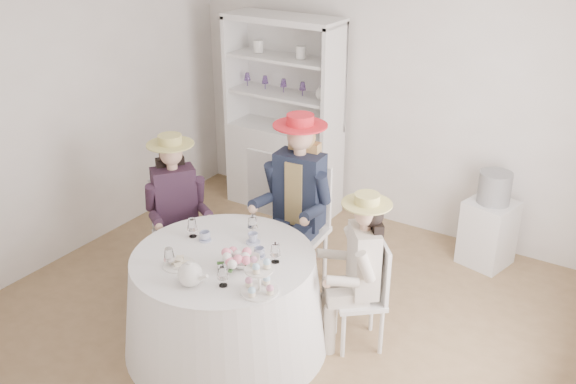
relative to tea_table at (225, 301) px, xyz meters
The scene contains 21 objects.
ground 0.71m from the tea_table, 78.07° to the left, with size 4.50×4.50×0.00m, color olive.
wall_back 2.76m from the tea_table, 87.27° to the left, with size 4.50×4.50×0.00m, color silver.
wall_front 1.72m from the tea_table, 85.04° to the right, with size 4.50×4.50×0.00m, color silver.
wall_left 2.41m from the tea_table, 164.69° to the left, with size 4.50×4.50×0.00m, color silver.
tea_table is the anchor object (origin of this frame).
hutch 2.50m from the tea_table, 112.45° to the left, with size 1.41×0.92×2.08m.
side_table 2.62m from the tea_table, 59.92° to the left, with size 0.40×0.40×0.63m, color silver.
hatbox 2.64m from the tea_table, 59.92° to the left, with size 0.29×0.29×0.29m, color black.
guest_left 1.07m from the tea_table, 151.55° to the left, with size 0.59×0.56×1.38m.
guest_mid 1.12m from the tea_table, 88.78° to the left, with size 0.57×0.60×1.57m.
guest_right 1.05m from the tea_table, 32.47° to the left, with size 0.54×0.53×1.27m.
spare_chair 1.43m from the tea_table, 108.12° to the left, with size 0.46×0.46×1.08m.
teacup_a 0.51m from the tea_table, 156.98° to the left, with size 0.08×0.08×0.07m, color white.
teacup_b 0.51m from the tea_table, 75.29° to the left, with size 0.08×0.08×0.07m, color white.
teacup_c 0.50m from the tea_table, 30.61° to the left, with size 0.08×0.08×0.06m, color white.
flower_bowl 0.47m from the tea_table, ahead, with size 0.21×0.21×0.05m, color white.
flower_arrangement 0.52m from the tea_table, 26.13° to the right, with size 0.18×0.18×0.07m.
table_teapot 0.62m from the tea_table, 83.30° to the right, with size 0.24×0.17×0.18m.
sandwich_plate 0.52m from the tea_table, 123.77° to the right, with size 0.23×0.23×0.05m.
cupcake_stand 0.72m from the tea_table, 26.06° to the right, with size 0.25×0.25×0.24m.
stemware_set 0.46m from the tea_table, 63.43° to the left, with size 0.82×0.79×0.15m.
Camera 1 is at (2.44, -3.72, 3.15)m, focal length 40.00 mm.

